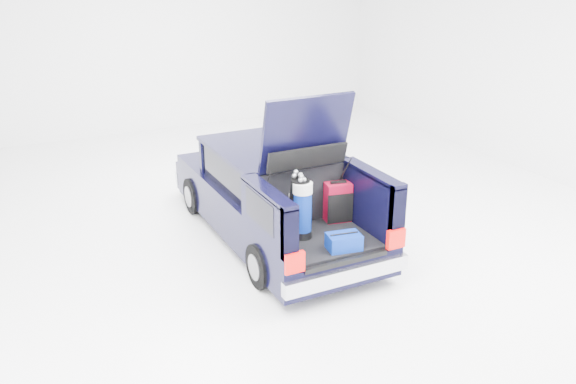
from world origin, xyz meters
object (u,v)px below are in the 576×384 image
blue_duffel (344,242)px  black_golf_bag (297,206)px  car (271,194)px  blue_golf_bag (302,210)px  red_suitcase (338,202)px

blue_duffel → black_golf_bag: bearing=126.3°
car → blue_golf_bag: size_ratio=5.25×
red_suitcase → blue_duffel: 0.92m
black_golf_bag → blue_duffel: size_ratio=1.94×
car → black_golf_bag: car is taller
black_golf_bag → blue_duffel: black_golf_bag is taller
car → black_golf_bag: 1.40m
car → blue_golf_bag: 1.50m
car → blue_duffel: bearing=-86.9°
blue_duffel → car: bearing=102.5°
blue_golf_bag → blue_duffel: blue_golf_bag is taller
car → blue_duffel: 2.01m
blue_golf_bag → blue_duffel: size_ratio=1.88×
black_golf_bag → blue_duffel: 0.80m
black_golf_bag → red_suitcase: bearing=-5.2°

